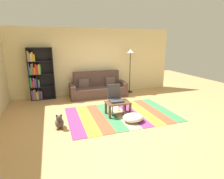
# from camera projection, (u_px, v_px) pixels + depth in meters

# --- Properties ---
(ground_plane) EXTENTS (14.00, 14.00, 0.00)m
(ground_plane) POSITION_uv_depth(u_px,v_px,m) (116.00, 114.00, 5.59)
(ground_plane) COLOR tan
(back_wall) EXTENTS (6.80, 0.10, 2.70)m
(back_wall) POSITION_uv_depth(u_px,v_px,m) (95.00, 62.00, 7.58)
(back_wall) COLOR beige
(back_wall) RESTS_ON ground_plane
(rug) EXTENTS (3.20, 2.14, 0.01)m
(rug) POSITION_uv_depth(u_px,v_px,m) (121.00, 114.00, 5.54)
(rug) COLOR #843370
(rug) RESTS_ON ground_plane
(couch) EXTENTS (2.26, 0.80, 1.00)m
(couch) POSITION_uv_depth(u_px,v_px,m) (98.00, 88.00, 7.35)
(couch) COLOR #4C3833
(couch) RESTS_ON ground_plane
(bookshelf) EXTENTS (0.90, 0.28, 1.96)m
(bookshelf) POSITION_uv_depth(u_px,v_px,m) (38.00, 76.00, 6.76)
(bookshelf) COLOR black
(bookshelf) RESTS_ON ground_plane
(coffee_table) EXTENTS (0.72, 0.48, 0.40)m
(coffee_table) POSITION_uv_depth(u_px,v_px,m) (118.00, 104.00, 5.43)
(coffee_table) COLOR #513826
(coffee_table) RESTS_ON rug
(pouf) EXTENTS (0.58, 0.48, 0.22)m
(pouf) POSITION_uv_depth(u_px,v_px,m) (133.00, 118.00, 5.00)
(pouf) COLOR white
(pouf) RESTS_ON rug
(dog) EXTENTS (0.22, 0.35, 0.40)m
(dog) POSITION_uv_depth(u_px,v_px,m) (59.00, 122.00, 4.63)
(dog) COLOR #473D33
(dog) RESTS_ON ground_plane
(standing_lamp) EXTENTS (0.32, 0.32, 1.85)m
(standing_lamp) POSITION_uv_depth(u_px,v_px,m) (130.00, 57.00, 7.62)
(standing_lamp) COLOR black
(standing_lamp) RESTS_ON ground_plane
(tv_remote) EXTENTS (0.09, 0.16, 0.02)m
(tv_remote) POSITION_uv_depth(u_px,v_px,m) (120.00, 101.00, 5.49)
(tv_remote) COLOR black
(tv_remote) RESTS_ON coffee_table
(folding_chair) EXTENTS (0.40, 0.40, 0.90)m
(folding_chair) POSITION_uv_depth(u_px,v_px,m) (115.00, 96.00, 5.54)
(folding_chair) COLOR #38383D
(folding_chair) RESTS_ON ground_plane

